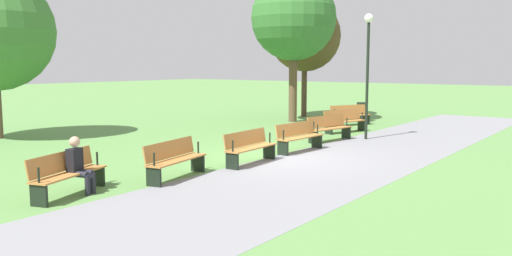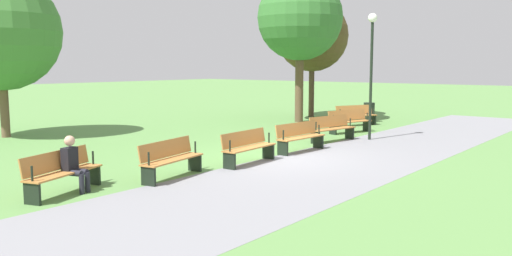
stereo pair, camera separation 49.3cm
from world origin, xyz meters
name	(u,v)px [view 2 (the right image)]	position (x,y,z in m)	size (l,w,h in m)	color
ground_plane	(278,158)	(0.00, 0.00, 0.00)	(120.00, 120.00, 0.00)	#5B8C47
path_paving	(333,165)	(0.00, 1.82, 0.00)	(32.12, 4.10, 0.01)	gray
bench_0	(356,115)	(-8.55, -1.98, 0.48)	(1.95, 1.25, 0.89)	#B27538
bench_1	(349,121)	(-6.20, -1.05, 0.48)	(1.98, 1.05, 0.89)	#B27538
bench_2	(332,128)	(-3.76, -0.43, 0.48)	(1.99, 0.83, 0.89)	#B27538
bench_3	(299,136)	(-1.26, -0.11, 0.48)	(1.96, 0.59, 0.89)	#B27538
bench_4	(248,146)	(1.26, -0.11, 0.48)	(1.96, 0.59, 0.89)	#B27538
bench_5	(171,158)	(3.76, -0.43, 0.48)	(1.99, 0.83, 0.89)	#B27538
bench_6	(62,171)	(6.20, -1.05, 0.48)	(1.98, 1.05, 0.89)	#B27538
person_seated	(73,162)	(5.97, -0.98, 0.64)	(0.45, 0.58, 1.20)	black
tree_0	(0,31)	(2.84, -10.41, 3.87)	(4.31, 4.31, 6.03)	brown
tree_1	(300,18)	(-8.27, -4.80, 4.80)	(3.94, 3.94, 6.80)	brown
tree_2	(312,36)	(-10.68, -5.65, 4.14)	(3.66, 3.66, 5.98)	#4C3828
lamp_post	(372,54)	(-4.97, 0.44, 3.06)	(0.32, 0.32, 4.46)	black
trash_bin	(369,112)	(-10.22, -2.16, 0.46)	(0.51, 0.51, 0.91)	black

